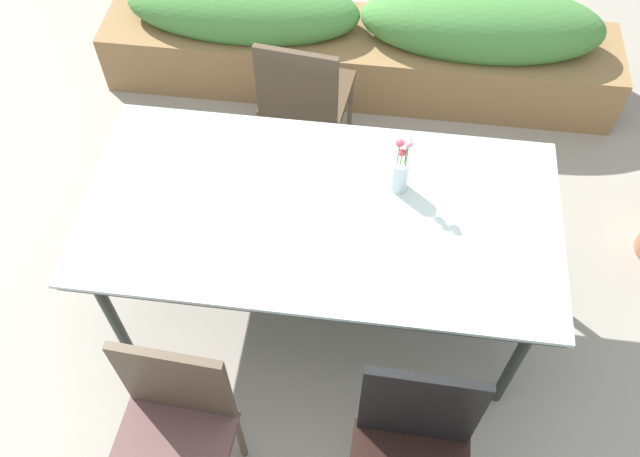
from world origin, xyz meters
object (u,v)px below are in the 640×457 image
dining_table (320,217)px  chair_far_side (304,96)px  flower_vase (400,171)px  planter_box (362,39)px  chair_near_left (173,431)px

dining_table → chair_far_side: chair_far_side is taller
dining_table → flower_vase: flower_vase is taller
chair_far_side → dining_table: bearing=-70.8°
dining_table → planter_box: 1.59m
dining_table → chair_far_side: (-0.18, 0.84, -0.17)m
dining_table → chair_far_side: bearing=102.4°
flower_vase → chair_far_side: bearing=124.4°
dining_table → flower_vase: bearing=27.0°
chair_far_side → chair_near_left: chair_far_side is taller
dining_table → planter_box: dining_table is taller
planter_box → chair_near_left: bearing=-100.7°
chair_near_left → planter_box: 2.43m
chair_near_left → planter_box: size_ratio=0.30×
flower_vase → planter_box: bearing=100.0°
chair_near_left → dining_table: bearing=-112.9°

